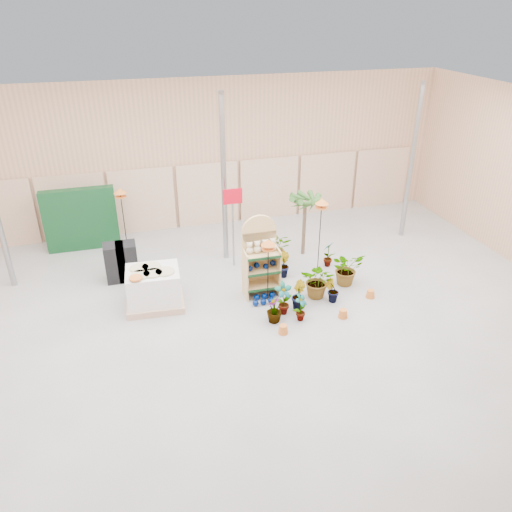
{
  "coord_description": "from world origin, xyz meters",
  "views": [
    {
      "loc": [
        -2.58,
        -8.63,
        6.48
      ],
      "look_at": [
        0.3,
        1.5,
        1.0
      ],
      "focal_mm": 35.0,
      "sensor_mm": 36.0,
      "label": 1
    }
  ],
  "objects": [
    {
      "name": "potted_plant_2",
      "position": [
        1.68,
        0.9,
        0.45
      ],
      "size": [
        1.05,
        1.02,
        0.89
      ],
      "primitive_type": "imported",
      "rotation": [
        0.0,
        0.0,
        5.71
      ],
      "color": "#315C22",
      "rests_on": "ground"
    },
    {
      "name": "palm",
      "position": [
        2.15,
        3.14,
        1.61
      ],
      "size": [
        0.7,
        0.7,
        1.88
      ],
      "color": "brown",
      "rests_on": "ground"
    },
    {
      "name": "potted_plant_5",
      "position": [
        1.19,
        2.08,
        0.33
      ],
      "size": [
        0.3,
        0.37,
        0.67
      ],
      "primitive_type": "imported",
      "rotation": [
        0.0,
        0.0,
        1.57
      ],
      "color": "#315C22",
      "rests_on": "ground"
    },
    {
      "name": "teddy_bears",
      "position": [
        0.42,
        1.39,
        1.28
      ],
      "size": [
        0.74,
        0.2,
        0.32
      ],
      "color": "beige",
      "rests_on": "display_shelf"
    },
    {
      "name": "room",
      "position": [
        0.0,
        0.91,
        2.21
      ],
      "size": [
        15.2,
        12.1,
        4.7
      ],
      "color": "gray",
      "rests_on": "ground"
    },
    {
      "name": "potted_plant_7",
      "position": [
        0.34,
        0.18,
        0.31
      ],
      "size": [
        0.47,
        0.47,
        0.62
      ],
      "primitive_type": "imported",
      "rotation": [
        0.0,
        0.0,
        4.23
      ],
      "color": "#315C22",
      "rests_on": "ground"
    },
    {
      "name": "display_shelf",
      "position": [
        0.39,
        1.48,
        0.92
      ],
      "size": [
        0.85,
        0.54,
        2.01
      ],
      "rotation": [
        0.0,
        0.0,
        -0.02
      ],
      "color": "tan",
      "rests_on": "ground"
    },
    {
      "name": "pallet_stack",
      "position": [
        -2.15,
        1.58,
        0.47
      ],
      "size": [
        1.38,
        1.17,
        0.97
      ],
      "rotation": [
        0.0,
        0.0,
        -0.07
      ],
      "color": "tan",
      "rests_on": "ground"
    },
    {
      "name": "potted_plant_0",
      "position": [
        0.64,
        0.42,
        0.4
      ],
      "size": [
        0.45,
        0.32,
        0.81
      ],
      "primitive_type": "imported",
      "rotation": [
        0.0,
        0.0,
        0.09
      ],
      "color": "#315C22",
      "rests_on": "ground"
    },
    {
      "name": "offer_sign",
      "position": [
        0.1,
        2.98,
        1.57
      ],
      "size": [
        0.5,
        0.08,
        2.2
      ],
      "color": "gray",
      "rests_on": "ground"
    },
    {
      "name": "trellis_stock",
      "position": [
        -3.8,
        5.2,
        0.9
      ],
      "size": [
        2.0,
        0.3,
        1.8
      ],
      "primitive_type": "cube",
      "color": "#0D3B1A",
      "rests_on": "ground"
    },
    {
      "name": "charcoal_planters",
      "position": [
        -2.82,
        3.04,
        0.5
      ],
      "size": [
        0.8,
        0.5,
        1.0
      ],
      "color": "black",
      "rests_on": "ground"
    },
    {
      "name": "gazing_balls_floor",
      "position": [
        0.36,
        1.01,
        0.07
      ],
      "size": [
        0.63,
        0.39,
        0.15
      ],
      "color": "#001454",
      "rests_on": "ground"
    },
    {
      "name": "gazing_balls_shelf",
      "position": [
        0.39,
        1.37,
        0.79
      ],
      "size": [
        0.74,
        0.25,
        0.14
      ],
      "color": "#001454",
      "rests_on": "display_shelf"
    },
    {
      "name": "potted_plant_4",
      "position": [
        2.54,
        2.28,
        0.37
      ],
      "size": [
        0.47,
        0.45,
        0.74
      ],
      "primitive_type": "imported",
      "rotation": [
        0.0,
        0.0,
        3.79
      ],
      "color": "#315C22",
      "rests_on": "ground"
    },
    {
      "name": "bird_table_front",
      "position": [
        0.47,
        1.08,
        1.49
      ],
      "size": [
        0.34,
        0.34,
        1.61
      ],
      "color": "black",
      "rests_on": "ground"
    },
    {
      "name": "potted_plant_8",
      "position": [
        0.93,
        0.06,
        0.34
      ],
      "size": [
        0.43,
        0.42,
        0.68
      ],
      "primitive_type": "imported",
      "rotation": [
        0.0,
        0.0,
        0.72
      ],
      "color": "#315C22",
      "rests_on": "ground"
    },
    {
      "name": "potted_plant_9",
      "position": [
        1.91,
        0.59,
        0.3
      ],
      "size": [
        0.38,
        0.33,
        0.6
      ],
      "primitive_type": "imported",
      "rotation": [
        0.0,
        0.0,
        2.94
      ],
      "color": "#315C22",
      "rests_on": "ground"
    },
    {
      "name": "potted_plant_10",
      "position": [
        2.6,
        1.28,
        0.44
      ],
      "size": [
        0.87,
        0.77,
        0.88
      ],
      "primitive_type": "imported",
      "rotation": [
        0.0,
        0.0,
        0.12
      ],
      "color": "#315C22",
      "rests_on": "ground"
    },
    {
      "name": "potted_plant_1",
      "position": [
        1.04,
        0.56,
        0.35
      ],
      "size": [
        0.38,
        0.44,
        0.7
      ],
      "primitive_type": "imported",
      "rotation": [
        0.0,
        0.0,
        1.36
      ],
      "color": "#315C22",
      "rests_on": "ground"
    },
    {
      "name": "potted_plant_6",
      "position": [
        1.18,
        2.75,
        0.5
      ],
      "size": [
        1.14,
        1.07,
        1.0
      ],
      "primitive_type": "imported",
      "rotation": [
        0.0,
        0.0,
        5.88
      ],
      "color": "#315C22",
      "rests_on": "ground"
    },
    {
      "name": "bird_table_right",
      "position": [
        2.15,
        2.04,
        1.92
      ],
      "size": [
        0.34,
        0.34,
        2.06
      ],
      "color": "black",
      "rests_on": "ground"
    },
    {
      "name": "bird_table_back",
      "position": [
        -2.63,
        4.35,
        1.87
      ],
      "size": [
        0.34,
        0.34,
        2.01
      ],
      "color": "black",
      "rests_on": "ground"
    }
  ]
}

